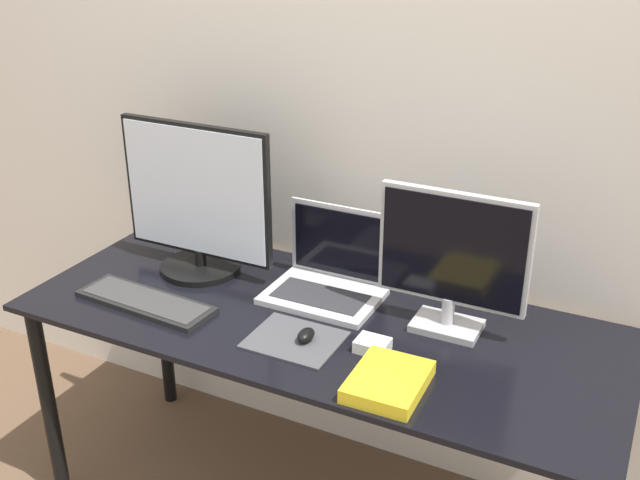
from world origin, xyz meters
TOP-DOWN VIEW (x-y plane):
  - wall_back at (0.00, 0.77)m, footprint 7.00×0.05m
  - desk at (0.00, 0.35)m, footprint 1.75×0.71m
  - monitor_left at (-0.48, 0.46)m, footprint 0.52×0.26m
  - monitor_right at (0.35, 0.46)m, footprint 0.42×0.13m
  - laptop at (-0.04, 0.51)m, footprint 0.34×0.25m
  - keyboard at (-0.49, 0.20)m, footprint 0.45×0.17m
  - mousepad at (0.00, 0.22)m, footprint 0.25×0.20m
  - mouse at (0.03, 0.22)m, footprint 0.04×0.07m
  - book at (0.31, 0.12)m, footprint 0.18×0.23m
  - power_brick at (0.21, 0.26)m, footprint 0.09×0.07m

SIDE VIEW (x-z plane):
  - desk at x=0.00m, z-range 0.28..1.02m
  - mousepad at x=0.00m, z-range 0.75..0.75m
  - keyboard at x=-0.49m, z-range 0.75..0.77m
  - power_brick at x=0.21m, z-range 0.75..0.78m
  - book at x=0.31m, z-range 0.75..0.78m
  - mouse at x=0.03m, z-range 0.75..0.79m
  - laptop at x=-0.04m, z-range 0.68..0.94m
  - monitor_right at x=0.35m, z-range 0.76..1.17m
  - monitor_left at x=-0.48m, z-range 0.73..1.22m
  - wall_back at x=0.00m, z-range 0.00..2.50m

